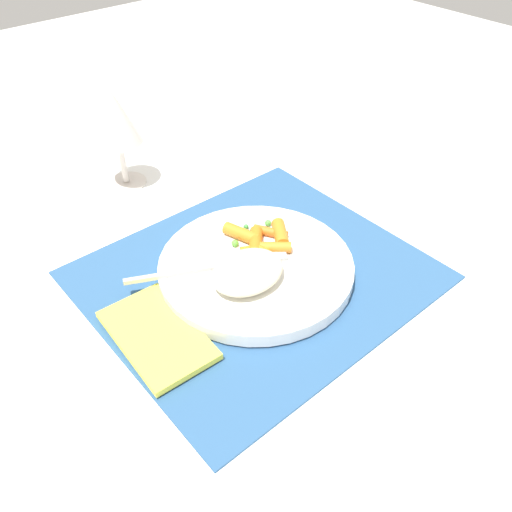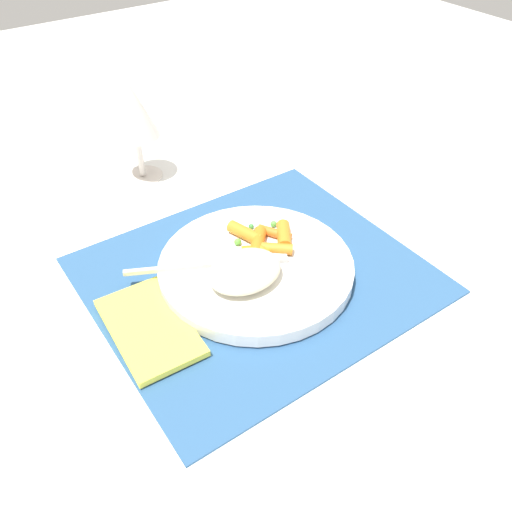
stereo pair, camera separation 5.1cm
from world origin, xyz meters
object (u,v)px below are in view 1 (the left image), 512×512
(carrot_portion, at_px, (262,241))
(napkin, at_px, (157,335))
(fork, at_px, (224,265))
(rice_mound, at_px, (247,272))
(wine_glass, at_px, (115,119))
(plate, at_px, (256,267))

(carrot_portion, bearing_deg, napkin, -170.57)
(carrot_portion, relative_size, fork, 0.50)
(rice_mound, relative_size, wine_glass, 0.59)
(carrot_portion, distance_m, fork, 0.06)
(napkin, bearing_deg, rice_mound, -4.35)
(plate, bearing_deg, napkin, -176.29)
(plate, xyz_separation_m, fork, (-0.04, 0.02, 0.01))
(wine_glass, bearing_deg, fork, -94.57)
(plate, bearing_deg, rice_mound, -147.11)
(carrot_portion, xyz_separation_m, napkin, (-0.18, -0.03, -0.02))
(napkin, bearing_deg, plate, 3.71)
(wine_glass, bearing_deg, carrot_portion, -81.67)
(rice_mound, height_order, napkin, rice_mound)
(plate, relative_size, carrot_portion, 2.61)
(carrot_portion, height_order, wine_glass, wine_glass)
(fork, xyz_separation_m, wine_glass, (0.02, 0.29, 0.08))
(fork, bearing_deg, carrot_portion, 1.91)
(carrot_portion, distance_m, napkin, 0.19)
(fork, bearing_deg, plate, -26.38)
(napkin, bearing_deg, wine_glass, 65.79)
(fork, bearing_deg, wine_glass, 85.43)
(plate, height_order, rice_mound, rice_mound)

